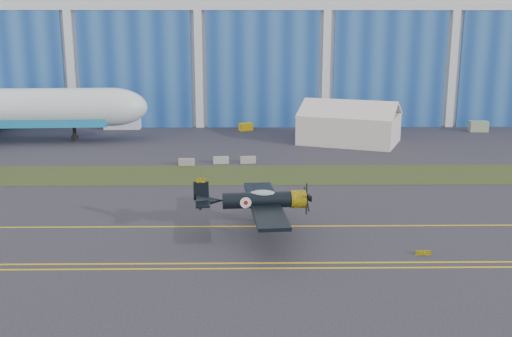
{
  "coord_description": "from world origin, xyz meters",
  "views": [
    {
      "loc": [
        8.46,
        -55.31,
        17.16
      ],
      "look_at": [
        9.23,
        1.87,
        3.64
      ],
      "focal_mm": 42.0,
      "sensor_mm": 36.0,
      "label": 1
    }
  ],
  "objects_px": {
    "tug": "(246,127)",
    "tent": "(350,121)",
    "shipping_container": "(122,121)",
    "warbird": "(257,200)"
  },
  "relations": [
    {
      "from": "shipping_container",
      "to": "tug",
      "type": "distance_m",
      "value": 21.53
    },
    {
      "from": "warbird",
      "to": "shipping_container",
      "type": "bearing_deg",
      "value": 107.51
    },
    {
      "from": "shipping_container",
      "to": "tug",
      "type": "bearing_deg",
      "value": -7.17
    },
    {
      "from": "tug",
      "to": "tent",
      "type": "bearing_deg",
      "value": -60.18
    },
    {
      "from": "warbird",
      "to": "shipping_container",
      "type": "distance_m",
      "value": 59.41
    },
    {
      "from": "tent",
      "to": "warbird",
      "type": "bearing_deg",
      "value": -87.54
    },
    {
      "from": "warbird",
      "to": "tug",
      "type": "bearing_deg",
      "value": 86.42
    },
    {
      "from": "warbird",
      "to": "tug",
      "type": "xyz_separation_m",
      "value": [
        -1.15,
        52.82,
        -2.42
      ]
    },
    {
      "from": "warbird",
      "to": "tent",
      "type": "xyz_separation_m",
      "value": [
        14.65,
        41.43,
        0.26
      ]
    },
    {
      "from": "shipping_container",
      "to": "warbird",
      "type": "bearing_deg",
      "value": -69.21
    }
  ]
}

